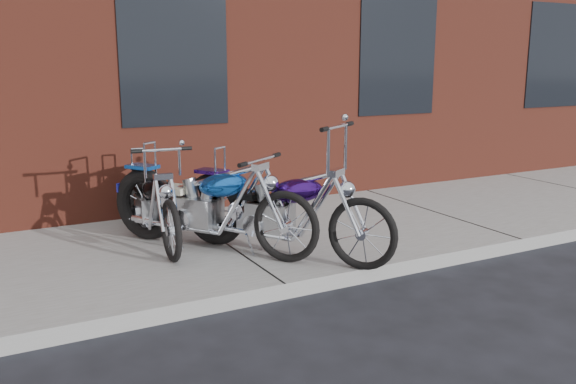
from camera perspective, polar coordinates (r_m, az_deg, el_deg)
ground at (r=5.58m, az=-0.26°, el=-10.03°), size 120.00×120.00×0.00m
sidewalk at (r=6.84m, az=-6.11°, el=-5.20°), size 22.00×3.00×0.15m
chopper_purple at (r=6.19m, az=-0.95°, el=-2.00°), size 1.45×2.12×1.38m
chopper_blue at (r=6.45m, az=-7.67°, el=-1.45°), size 1.54×2.12×1.09m
chopper_third at (r=6.89m, az=-12.60°, el=-1.26°), size 0.53×2.18×1.11m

